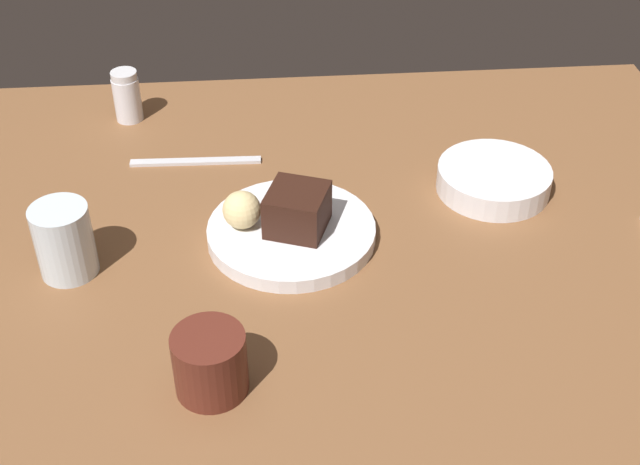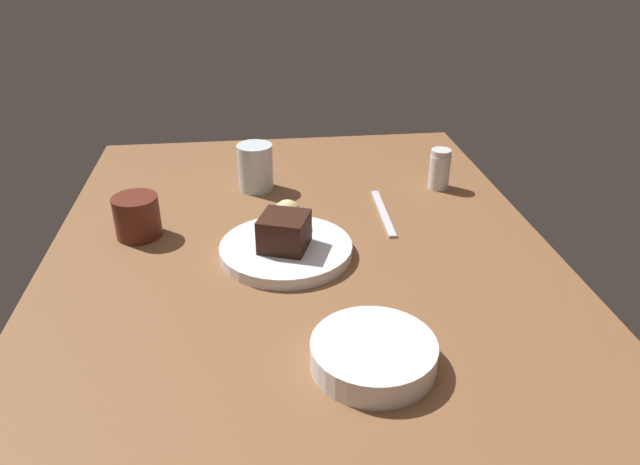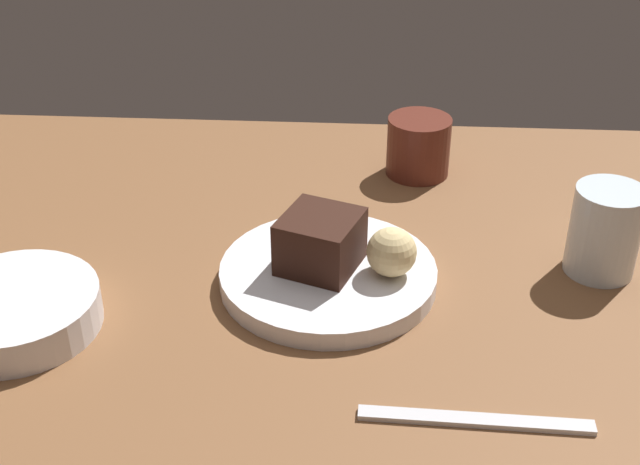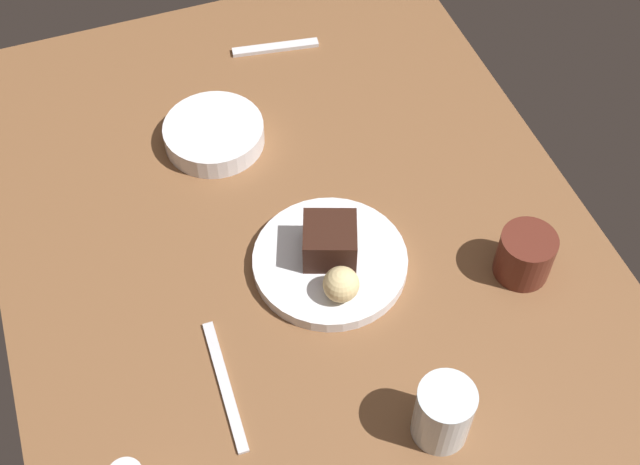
# 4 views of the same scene
# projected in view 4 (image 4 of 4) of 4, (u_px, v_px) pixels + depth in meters

# --- Properties ---
(dining_table) EXTENTS (1.20, 0.84, 0.03)m
(dining_table) POSITION_uv_depth(u_px,v_px,m) (307.00, 263.00, 1.20)
(dining_table) COLOR brown
(dining_table) RESTS_ON ground
(dessert_plate) EXTENTS (0.22, 0.22, 0.02)m
(dessert_plate) POSITION_uv_depth(u_px,v_px,m) (330.00, 262.00, 1.17)
(dessert_plate) COLOR silver
(dessert_plate) RESTS_ON dining_table
(chocolate_cake_slice) EXTENTS (0.09, 0.09, 0.06)m
(chocolate_cake_slice) POSITION_uv_depth(u_px,v_px,m) (330.00, 241.00, 1.15)
(chocolate_cake_slice) COLOR black
(chocolate_cake_slice) RESTS_ON dessert_plate
(bread_roll) EXTENTS (0.05, 0.05, 0.05)m
(bread_roll) POSITION_uv_depth(u_px,v_px,m) (341.00, 284.00, 1.11)
(bread_roll) COLOR #DBC184
(bread_roll) RESTS_ON dessert_plate
(water_glass) EXTENTS (0.07, 0.07, 0.09)m
(water_glass) POSITION_uv_depth(u_px,v_px,m) (443.00, 413.00, 1.00)
(water_glass) COLOR silver
(water_glass) RESTS_ON dining_table
(side_bowl) EXTENTS (0.16, 0.16, 0.04)m
(side_bowl) POSITION_uv_depth(u_px,v_px,m) (214.00, 134.00, 1.31)
(side_bowl) COLOR silver
(side_bowl) RESTS_ON dining_table
(coffee_cup) EXTENTS (0.08, 0.08, 0.07)m
(coffee_cup) POSITION_uv_depth(u_px,v_px,m) (525.00, 255.00, 1.15)
(coffee_cup) COLOR #562319
(coffee_cup) RESTS_ON dining_table
(dessert_spoon) EXTENTS (0.04, 0.15, 0.01)m
(dessert_spoon) POSITION_uv_depth(u_px,v_px,m) (275.00, 47.00, 1.46)
(dessert_spoon) COLOR silver
(dessert_spoon) RESTS_ON dining_table
(butter_knife) EXTENTS (0.19, 0.02, 0.01)m
(butter_knife) POSITION_uv_depth(u_px,v_px,m) (225.00, 385.00, 1.07)
(butter_knife) COLOR silver
(butter_knife) RESTS_ON dining_table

